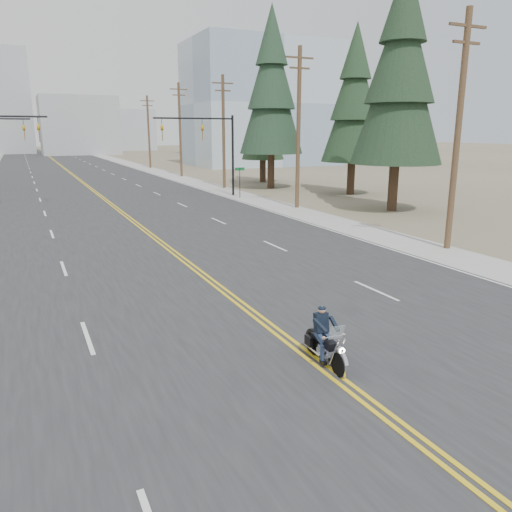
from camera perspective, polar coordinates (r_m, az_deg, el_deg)
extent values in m
plane|color=#776D56|center=(12.86, 6.84, -12.01)|extent=(400.00, 400.00, 0.00)
cube|color=#303033|center=(80.20, -20.78, 9.13)|extent=(20.00, 200.00, 0.01)
cube|color=#A5A5A0|center=(81.89, -12.65, 9.78)|extent=(3.00, 200.00, 0.01)
imported|color=#BF8C0C|center=(41.79, -23.63, 13.50)|extent=(0.21, 0.26, 1.30)
cylinder|color=black|center=(45.21, -2.66, 11.34)|extent=(0.20, 0.20, 7.00)
cylinder|color=black|center=(43.96, -7.09, 15.35)|extent=(7.00, 0.14, 0.14)
imported|color=#BF8C0C|center=(44.17, -6.17, 14.52)|extent=(0.21, 0.26, 1.30)
imported|color=#BF8C0C|center=(43.16, -10.71, 14.38)|extent=(0.21, 0.26, 1.30)
imported|color=#BF8C0C|center=(49.76, -25.02, 13.27)|extent=(0.21, 0.26, 1.30)
cylinder|color=black|center=(43.46, -1.86, 8.33)|extent=(0.06, 0.06, 2.60)
cube|color=#0C5926|center=(43.35, -1.87, 9.91)|extent=(0.90, 0.03, 0.25)
cylinder|color=brown|center=(25.79, 22.05, 12.78)|extent=(0.30, 0.30, 11.00)
cube|color=brown|center=(26.19, 23.07, 23.07)|extent=(2.20, 0.12, 0.12)
cube|color=brown|center=(26.08, 22.92, 21.56)|extent=(1.60, 0.12, 0.12)
cylinder|color=brown|center=(37.72, 4.87, 14.19)|extent=(0.30, 0.30, 11.50)
cube|color=brown|center=(38.06, 5.03, 21.66)|extent=(2.20, 0.12, 0.12)
cube|color=brown|center=(37.97, 5.01, 20.61)|extent=(1.60, 0.12, 0.12)
cylinder|color=brown|center=(51.29, -3.73, 13.88)|extent=(0.30, 0.30, 11.00)
cube|color=brown|center=(51.49, -3.82, 19.12)|extent=(2.20, 0.12, 0.12)
cube|color=brown|center=(51.44, -3.80, 18.34)|extent=(1.60, 0.12, 0.12)
cylinder|color=brown|center=(65.49, -8.67, 14.00)|extent=(0.30, 0.30, 11.50)
cube|color=brown|center=(65.68, -8.84, 18.32)|extent=(2.20, 0.12, 0.12)
cube|color=brown|center=(65.63, -8.81, 17.71)|extent=(1.60, 0.12, 0.12)
cylinder|color=brown|center=(81.92, -12.16, 13.66)|extent=(0.30, 0.30, 11.00)
cube|color=brown|center=(82.05, -12.33, 16.94)|extent=(2.20, 0.12, 0.12)
cube|color=brown|center=(82.01, -12.31, 16.45)|extent=(1.60, 0.12, 0.12)
cube|color=#9EB5CC|center=(88.54, 0.61, 16.88)|extent=(24.00, 16.00, 20.00)
cube|color=#ADB2B7|center=(135.51, -19.58, 13.85)|extent=(18.00, 14.00, 14.00)
cube|color=#B7BCC6|center=(128.41, -4.06, 15.52)|extent=(16.00, 12.00, 18.00)
cube|color=#B7BCC6|center=(162.78, -14.38, 13.76)|extent=(14.00, 14.00, 12.00)
cylinder|color=#382619|center=(37.81, 15.39, 7.58)|extent=(0.66, 0.66, 3.38)
cone|color=black|center=(37.71, 16.08, 17.82)|extent=(6.38, 6.38, 10.13)
cone|color=black|center=(38.04, 16.40, 22.12)|extent=(4.79, 4.79, 7.60)
cylinder|color=#382619|center=(47.11, 10.79, 8.76)|extent=(0.65, 0.65, 2.97)
cone|color=#183119|center=(46.96, 11.13, 15.99)|extent=(5.56, 5.56, 8.90)
cone|color=#183119|center=(47.12, 11.28, 19.05)|extent=(4.17, 4.17, 6.68)
cone|color=#183119|center=(47.42, 11.44, 22.08)|extent=(2.78, 2.78, 4.75)
cylinder|color=#382619|center=(51.26, 1.72, 9.70)|extent=(0.61, 0.61, 3.48)
cone|color=#19321E|center=(51.20, 1.78, 17.50)|extent=(6.27, 6.27, 10.45)
cone|color=#19321E|center=(51.47, 1.80, 20.79)|extent=(4.70, 4.70, 7.84)
cone|color=#19321E|center=(51.90, 1.83, 24.04)|extent=(3.14, 3.14, 5.58)
cylinder|color=#382619|center=(57.75, 0.78, 9.73)|extent=(0.60, 0.60, 2.56)
cone|color=#1B3118|center=(57.59, 0.80, 14.82)|extent=(4.78, 4.78, 7.69)
cone|color=#1B3118|center=(57.66, 0.80, 16.99)|extent=(3.59, 3.59, 5.76)
cone|color=#1B3118|center=(57.81, 0.81, 19.14)|extent=(2.39, 2.39, 4.10)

